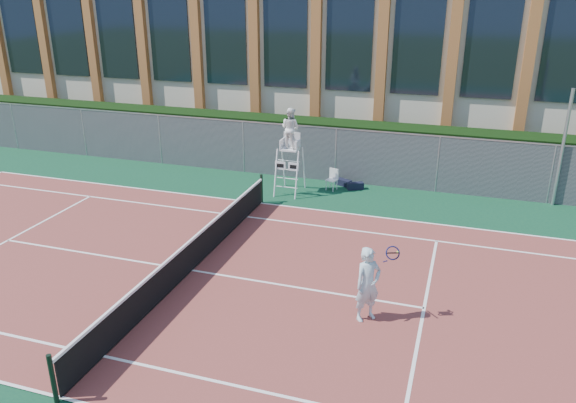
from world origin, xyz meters
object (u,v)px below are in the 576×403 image
(steel_pole, at_px, (562,149))
(umpire_chair, at_px, (290,131))
(plastic_chair, at_px, (333,177))
(tennis_player, at_px, (368,284))

(steel_pole, distance_m, umpire_chair, 9.70)
(steel_pole, height_order, plastic_chair, steel_pole)
(steel_pole, bearing_deg, umpire_chair, -170.17)
(umpire_chair, bearing_deg, plastic_chair, 27.85)
(steel_pole, xyz_separation_m, plastic_chair, (-8.06, -0.87, -1.63))
(umpire_chair, xyz_separation_m, plastic_chair, (1.49, 0.79, -1.94))
(steel_pole, bearing_deg, plastic_chair, -173.86)
(steel_pole, distance_m, plastic_chair, 8.27)
(steel_pole, relative_size, tennis_player, 2.29)
(plastic_chair, xyz_separation_m, tennis_player, (2.98, -8.73, 0.47))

